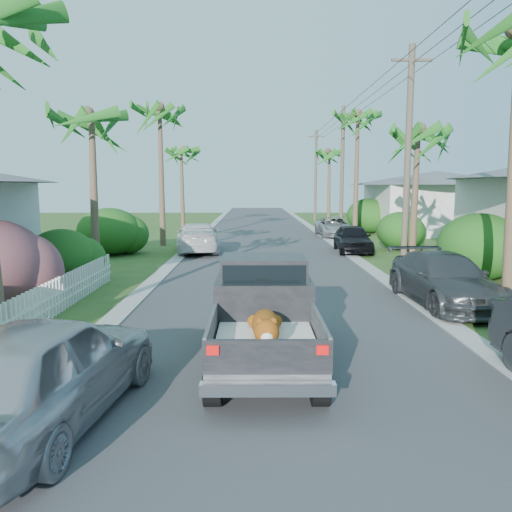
{
  "coord_description": "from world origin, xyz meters",
  "views": [
    {
      "loc": [
        -0.63,
        -7.42,
        3.46
      ],
      "look_at": [
        -0.56,
        7.39,
        1.4
      ],
      "focal_mm": 35.0,
      "sensor_mm": 36.0,
      "label": 1
    }
  ],
  "objects_px": {
    "parked_car_rm": "(444,280)",
    "house_right_far": "(435,205)",
    "parked_car_rf": "(353,239)",
    "palm_l_c": "(160,108)",
    "palm_r_d": "(330,151)",
    "utility_pole_b": "(408,158)",
    "parked_car_rd": "(335,227)",
    "utility_pole_c": "(342,170)",
    "utility_pole_d": "(316,175)",
    "palm_r_c": "(358,115)",
    "parked_car_ln": "(43,370)",
    "palm_l_b": "(90,115)",
    "parked_car_lf": "(198,238)",
    "palm_l_d": "(181,150)",
    "palm_r_b": "(418,130)",
    "pickup_truck": "(264,310)"
  },
  "relations": [
    {
      "from": "parked_car_rd",
      "to": "utility_pole_c",
      "type": "bearing_deg",
      "value": 55.84
    },
    {
      "from": "parked_car_lf",
      "to": "palm_r_d",
      "type": "relative_size",
      "value": 0.67
    },
    {
      "from": "parked_car_rm",
      "to": "parked_car_rf",
      "type": "xyz_separation_m",
      "value": [
        -0.37,
        11.84,
        -0.01
      ]
    },
    {
      "from": "parked_car_ln",
      "to": "parked_car_rd",
      "type": "bearing_deg",
      "value": -100.02
    },
    {
      "from": "parked_car_lf",
      "to": "parked_car_rm",
      "type": "bearing_deg",
      "value": 118.35
    },
    {
      "from": "parked_car_lf",
      "to": "utility_pole_c",
      "type": "relative_size",
      "value": 0.6
    },
    {
      "from": "parked_car_rf",
      "to": "palm_l_c",
      "type": "height_order",
      "value": "palm_l_c"
    },
    {
      "from": "parked_car_rm",
      "to": "house_right_far",
      "type": "distance_m",
      "value": 24.39
    },
    {
      "from": "pickup_truck",
      "to": "parked_car_rm",
      "type": "xyz_separation_m",
      "value": [
        5.43,
        4.63,
        -0.27
      ]
    },
    {
      "from": "parked_car_rm",
      "to": "palm_r_c",
      "type": "xyz_separation_m",
      "value": [
        1.2,
        19.0,
        7.37
      ]
    },
    {
      "from": "parked_car_lf",
      "to": "palm_l_d",
      "type": "xyz_separation_m",
      "value": [
        -2.9,
        15.1,
        5.66
      ]
    },
    {
      "from": "parked_car_ln",
      "to": "utility_pole_b",
      "type": "xyz_separation_m",
      "value": [
        9.27,
        13.5,
        3.77
      ]
    },
    {
      "from": "palm_r_d",
      "to": "parked_car_ln",
      "type": "bearing_deg",
      "value": -104.1
    },
    {
      "from": "parked_car_lf",
      "to": "palm_r_d",
      "type": "height_order",
      "value": "palm_r_d"
    },
    {
      "from": "utility_pole_b",
      "to": "utility_pole_c",
      "type": "relative_size",
      "value": 1.0
    },
    {
      "from": "parked_car_ln",
      "to": "palm_l_b",
      "type": "relative_size",
      "value": 0.66
    },
    {
      "from": "palm_r_d",
      "to": "utility_pole_d",
      "type": "distance_m",
      "value": 3.79
    },
    {
      "from": "palm_r_b",
      "to": "parked_car_rd",
      "type": "bearing_deg",
      "value": 97.55
    },
    {
      "from": "palm_r_d",
      "to": "utility_pole_c",
      "type": "relative_size",
      "value": 0.89
    },
    {
      "from": "palm_r_d",
      "to": "palm_l_c",
      "type": "bearing_deg",
      "value": -124.78
    },
    {
      "from": "parked_car_ln",
      "to": "palm_r_d",
      "type": "height_order",
      "value": "palm_r_d"
    },
    {
      "from": "parked_car_lf",
      "to": "palm_l_c",
      "type": "distance_m",
      "value": 8.14
    },
    {
      "from": "parked_car_rf",
      "to": "parked_car_lf",
      "type": "distance_m",
      "value": 8.23
    },
    {
      "from": "parked_car_rf",
      "to": "palm_r_d",
      "type": "relative_size",
      "value": 0.54
    },
    {
      "from": "parked_car_rm",
      "to": "palm_r_c",
      "type": "height_order",
      "value": "palm_r_c"
    },
    {
      "from": "palm_l_b",
      "to": "house_right_far",
      "type": "xyz_separation_m",
      "value": [
        19.8,
        18.0,
        -4.03
      ]
    },
    {
      "from": "palm_r_d",
      "to": "utility_pole_b",
      "type": "height_order",
      "value": "utility_pole_b"
    },
    {
      "from": "parked_car_lf",
      "to": "utility_pole_d",
      "type": "distance_m",
      "value": 26.08
    },
    {
      "from": "parked_car_ln",
      "to": "parked_car_lf",
      "type": "bearing_deg",
      "value": -82.78
    },
    {
      "from": "utility_pole_b",
      "to": "utility_pole_c",
      "type": "height_order",
      "value": "same"
    },
    {
      "from": "pickup_truck",
      "to": "palm_l_b",
      "type": "height_order",
      "value": "palm_l_b"
    },
    {
      "from": "palm_r_d",
      "to": "utility_pole_d",
      "type": "xyz_separation_m",
      "value": [
        -0.9,
        3.0,
        -2.14
      ]
    },
    {
      "from": "pickup_truck",
      "to": "palm_r_b",
      "type": "height_order",
      "value": "palm_r_b"
    },
    {
      "from": "parked_car_rf",
      "to": "house_right_far",
      "type": "bearing_deg",
      "value": 55.88
    },
    {
      "from": "palm_l_c",
      "to": "utility_pole_d",
      "type": "relative_size",
      "value": 1.02
    },
    {
      "from": "utility_pole_d",
      "to": "palm_l_c",
      "type": "bearing_deg",
      "value": -118.92
    },
    {
      "from": "parked_car_rm",
      "to": "utility_pole_b",
      "type": "relative_size",
      "value": 0.57
    },
    {
      "from": "parked_car_rf",
      "to": "palm_l_b",
      "type": "xyz_separation_m",
      "value": [
        -11.43,
        -6.84,
        5.42
      ]
    },
    {
      "from": "parked_car_rm",
      "to": "palm_l_b",
      "type": "bearing_deg",
      "value": 153.84
    },
    {
      "from": "palm_r_b",
      "to": "palm_l_d",
      "type": "bearing_deg",
      "value": 124.59
    },
    {
      "from": "parked_car_rf",
      "to": "palm_r_c",
      "type": "distance_m",
      "value": 10.4
    },
    {
      "from": "utility_pole_c",
      "to": "utility_pole_d",
      "type": "distance_m",
      "value": 15.0
    },
    {
      "from": "palm_l_d",
      "to": "utility_pole_d",
      "type": "relative_size",
      "value": 0.86
    },
    {
      "from": "palm_l_d",
      "to": "palm_r_c",
      "type": "xyz_separation_m",
      "value": [
        12.7,
        -8.0,
        1.67
      ]
    },
    {
      "from": "parked_car_rf",
      "to": "parked_car_ln",
      "type": "xyz_separation_m",
      "value": [
        -8.31,
        -19.34,
        0.1
      ]
    },
    {
      "from": "palm_r_c",
      "to": "utility_pole_c",
      "type": "relative_size",
      "value": 1.04
    },
    {
      "from": "pickup_truck",
      "to": "palm_l_d",
      "type": "relative_size",
      "value": 0.66
    },
    {
      "from": "palm_l_b",
      "to": "palm_l_c",
      "type": "distance_m",
      "value": 10.19
    },
    {
      "from": "utility_pole_c",
      "to": "utility_pole_d",
      "type": "relative_size",
      "value": 1.0
    },
    {
      "from": "parked_car_rm",
      "to": "utility_pole_d",
      "type": "bearing_deg",
      "value": 85.85
    }
  ]
}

